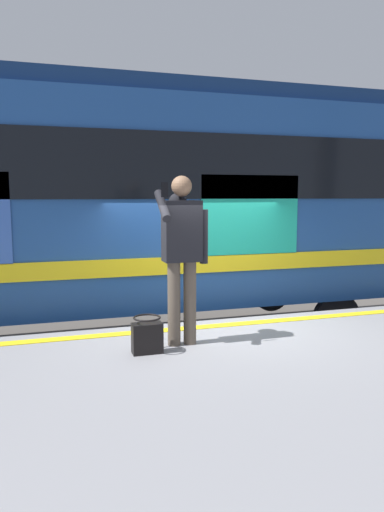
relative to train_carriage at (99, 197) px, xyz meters
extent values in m
plane|color=#4C4742|center=(-1.14, 2.03, -2.57)|extent=(25.54, 25.54, 0.00)
cube|color=gray|center=(-1.14, 4.59, -2.09)|extent=(17.03, 5.12, 0.97)
cube|color=yellow|center=(-1.14, 2.33, -1.60)|extent=(16.68, 0.16, 0.01)
cube|color=slate|center=(-1.14, 0.71, -2.49)|extent=(22.13, 0.08, 0.16)
cube|color=slate|center=(-1.14, -0.72, -2.49)|extent=(22.13, 0.08, 0.16)
cube|color=#1E478C|center=(0.00, -0.01, -0.10)|extent=(11.36, 2.96, 3.04)
cube|color=navy|center=(0.00, -0.01, 1.54)|extent=(11.13, 2.72, 0.24)
cube|color=black|center=(0.00, 1.49, 0.43)|extent=(10.79, 0.03, 0.90)
cube|color=yellow|center=(0.00, 1.49, -0.94)|extent=(10.79, 0.03, 0.24)
cube|color=#19A58C|center=(-1.99, 1.49, -0.25)|extent=(1.50, 0.02, 1.14)
cylinder|color=black|center=(-3.69, 1.18, -1.99)|extent=(0.84, 0.12, 0.84)
cylinder|color=black|center=(-3.69, -1.19, -1.99)|extent=(0.84, 0.12, 0.84)
cylinder|color=brown|center=(-0.65, 2.90, -1.14)|extent=(0.14, 0.14, 0.92)
cylinder|color=brown|center=(-0.47, 2.90, -1.14)|extent=(0.14, 0.14, 0.92)
cube|color=black|center=(-0.56, 2.90, -0.35)|extent=(0.40, 0.24, 0.65)
sphere|color=black|center=(-0.56, 2.74, -0.04)|extent=(0.20, 0.20, 0.20)
sphere|color=#997051|center=(-0.56, 2.90, 0.13)|extent=(0.22, 0.22, 0.22)
cylinder|color=black|center=(-0.81, 2.90, -0.42)|extent=(0.09, 0.09, 0.59)
cylinder|color=black|center=(-0.33, 2.98, -0.07)|extent=(0.09, 0.42, 0.33)
cube|color=black|center=(-0.33, 3.08, 0.09)|extent=(0.07, 0.02, 0.15)
cube|color=black|center=(-0.13, 3.08, -1.44)|extent=(0.31, 0.16, 0.32)
torus|color=black|center=(-0.13, 3.08, -1.22)|extent=(0.29, 0.29, 0.02)
camera|label=1|loc=(0.83, 7.81, 0.03)|focal=33.52mm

